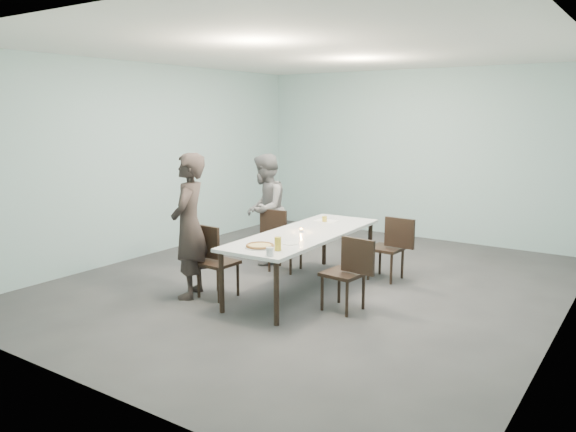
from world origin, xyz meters
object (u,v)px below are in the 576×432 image
Objects in this scene: side_plate at (290,243)px; water_tumbler at (270,252)px; chair_far_left at (280,236)px; amber_tumbler at (325,219)px; table at (304,237)px; diner_near at (189,226)px; chair_near_left at (213,256)px; chair_far_right at (392,244)px; tealight at (301,231)px; chair_near_right at (349,269)px; pizza at (260,246)px; beer_glass at (278,244)px; diner_far at (265,209)px.

water_tumbler is at bearing -77.66° from side_plate.
chair_far_left is 2.13m from water_tumbler.
amber_tumbler is (-0.34, 1.36, 0.04)m from side_plate.
side_plate reaches higher than table.
water_tumbler is at bearing 56.10° from diner_near.
chair_far_left is 4.83× the size of side_plate.
table is 1.01m from chair_far_left.
side_plate is (0.20, -0.62, 0.06)m from table.
chair_far_left is (0.02, 1.42, 0.00)m from chair_near_left.
chair_far_left and chair_far_right have the same top height.
chair_far_right is 1.31m from tealight.
chair_near_right is at bearing 17.08° from chair_near_left.
diner_near is 22.15× the size of amber_tumbler.
water_tumbler reaches higher than pizza.
water_tumbler is (-0.53, -0.80, 0.29)m from chair_near_right.
side_plate is (0.18, 0.34, -0.01)m from pizza.
chair_far_right is 5.80× the size of beer_glass.
diner_far is at bearing 147.90° from chair_far_left.
chair_near_left is at bearing 162.05° from water_tumbler.
diner_far is at bearing 146.92° from table.
diner_far reaches higher than tealight.
pizza is at bearing -179.95° from beer_glass.
chair_far_left is 10.88× the size of amber_tumbler.
side_plate is at bearing 23.78° from diner_far.
side_plate is (1.22, 0.38, -0.13)m from diner_near.
table is at bearing 107.62° from side_plate.
chair_near_right is 9.67× the size of water_tumbler.
chair_near_right is at bearing -23.31° from tealight.
table is 7.74× the size of pizza.
chair_far_left is at bearing 141.19° from tealight.
chair_far_left is at bearing -25.35° from chair_near_right.
water_tumbler is 1.24m from tealight.
chair_near_left is 1.00× the size of chair_near_right.
side_plate is at bearing -58.66° from chair_far_left.
chair_near_right is at bearing 56.70° from water_tumbler.
chair_far_right is at bearing 53.51° from table.
side_plate is 1.40m from amber_tumbler.
chair_far_left is 1.00m from tealight.
diner_far is at bearing 9.01° from chair_far_right.
diner_far is 10.98× the size of beer_glass.
chair_far_right is 2.26m from water_tumbler.
chair_near_right is 2.01m from diner_near.
chair_far_left is 15.54× the size of tealight.
chair_far_left is at bearing 129.16° from side_plate.
chair_near_left is 10.88× the size of amber_tumbler.
water_tumbler reaches higher than table.
chair_near_right is 0.74m from side_plate.
water_tumbler is (0.06, -0.23, -0.03)m from beer_glass.
table is at bearing -18.99° from chair_near_right.
chair_far_left is 0.73m from amber_tumbler.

